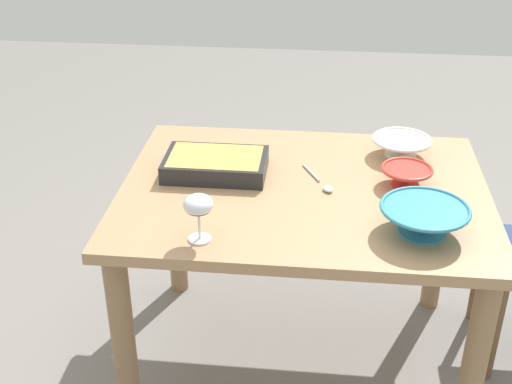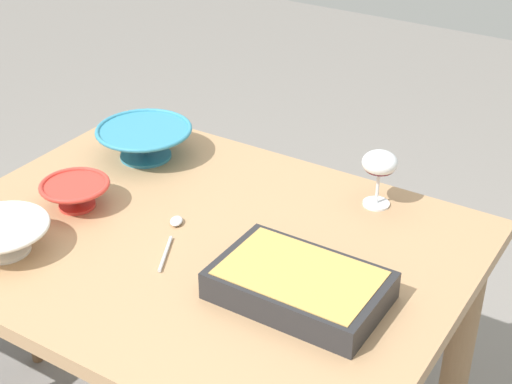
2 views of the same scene
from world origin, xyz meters
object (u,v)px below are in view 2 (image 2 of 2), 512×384
mixing_bowl (76,193)px  serving_bowl (3,236)px  small_bowl (145,141)px  serving_spoon (173,231)px  wine_glass (380,166)px  casserole_dish (300,284)px  dining_table (201,279)px

mixing_bowl → serving_bowl: serving_bowl is taller
small_bowl → serving_spoon: bearing=-41.7°
wine_glass → casserole_dish: 0.44m
dining_table → casserole_dish: (0.31, -0.07, 0.16)m
serving_spoon → wine_glass: bearing=46.9°
casserole_dish → serving_spoon: casserole_dish is taller
mixing_bowl → wine_glass: bearing=32.8°
mixing_bowl → small_bowl: (-0.02, 0.30, 0.01)m
casserole_dish → small_bowl: bearing=154.4°
dining_table → wine_glass: bearing=50.8°
wine_glass → small_bowl: (-0.65, -0.11, -0.06)m
casserole_dish → serving_bowl: bearing=-162.4°
wine_glass → serving_bowl: size_ratio=0.69×
small_bowl → serving_bowl: (0.02, -0.53, -0.01)m
mixing_bowl → dining_table: bearing=8.2°
dining_table → mixing_bowl: size_ratio=7.05×
wine_glass → mixing_bowl: bearing=-147.2°
dining_table → small_bowl: small_bowl is taller
serving_bowl → serving_spoon: size_ratio=1.05×
wine_glass → casserole_dish: (0.02, -0.43, -0.07)m
wine_glass → mixing_bowl: 0.75m
dining_table → serving_bowl: size_ratio=5.67×
wine_glass → small_bowl: bearing=-170.7°
wine_glass → serving_bowl: wine_glass is taller
serving_spoon → casserole_dish: bearing=-8.3°
dining_table → small_bowl: size_ratio=4.61×
casserole_dish → serving_bowl: (-0.65, -0.21, 0.00)m
small_bowl → serving_bowl: 0.53m
dining_table → wine_glass: wine_glass is taller
small_bowl → serving_spoon: (0.30, -0.27, -0.04)m
mixing_bowl → small_bowl: small_bowl is taller
mixing_bowl → serving_bowl: size_ratio=0.80×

